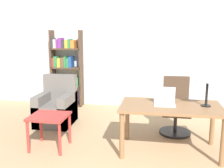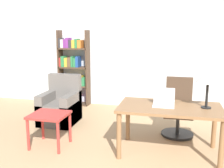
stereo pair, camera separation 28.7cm
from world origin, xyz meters
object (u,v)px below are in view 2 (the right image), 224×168
(desk, at_px, (170,113))
(table_lamp, at_px, (208,78))
(side_table_blue, at_px, (49,119))
(bookshelf, at_px, (72,71))
(armchair, at_px, (60,107))
(laptop, at_px, (164,102))
(office_chair, at_px, (178,110))

(desk, relative_size, table_lamp, 2.76)
(side_table_blue, xyz_separation_m, bookshelf, (-0.58, 2.41, 0.40))
(side_table_blue, relative_size, bookshelf, 0.31)
(desk, distance_m, bookshelf, 3.28)
(armchair, bearing_deg, desk, -22.68)
(desk, relative_size, bookshelf, 0.81)
(armchair, height_order, bookshelf, bookshelf)
(desk, xyz_separation_m, laptop, (-0.09, 0.03, 0.15))
(table_lamp, bearing_deg, side_table_blue, -174.37)
(side_table_blue, bearing_deg, table_lamp, 5.63)
(desk, bearing_deg, armchair, 157.32)
(laptop, bearing_deg, bookshelf, 136.67)
(desk, distance_m, laptop, 0.18)
(table_lamp, distance_m, bookshelf, 3.65)
(side_table_blue, distance_m, bookshelf, 2.51)
(laptop, bearing_deg, side_table_blue, -172.63)
(office_chair, height_order, bookshelf, bookshelf)
(office_chair, xyz_separation_m, side_table_blue, (-1.96, -1.00, 0.01))
(laptop, bearing_deg, desk, -18.54)
(desk, distance_m, side_table_blue, 1.85)
(table_lamp, height_order, office_chair, table_lamp)
(office_chair, bearing_deg, armchair, 177.77)
(table_lamp, height_order, armchair, table_lamp)
(laptop, height_order, bookshelf, bookshelf)
(table_lamp, xyz_separation_m, bookshelf, (-2.91, 2.18, -0.32))
(desk, height_order, bookshelf, bookshelf)
(desk, xyz_separation_m, armchair, (-2.15, 0.90, -0.32))
(table_lamp, relative_size, bookshelf, 0.29)
(laptop, relative_size, armchair, 0.33)
(side_table_blue, bearing_deg, laptop, 7.37)
(bookshelf, bearing_deg, side_table_blue, -76.47)
(table_lamp, bearing_deg, laptop, -179.53)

